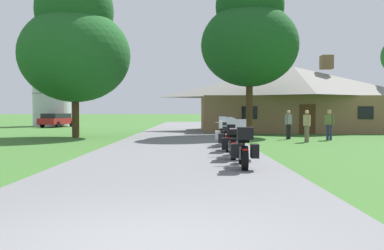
# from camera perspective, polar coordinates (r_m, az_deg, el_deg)

# --- Properties ---
(ground_plane) EXTENTS (500.00, 500.00, 0.00)m
(ground_plane) POSITION_cam_1_polar(r_m,az_deg,el_deg) (24.65, -1.53, -1.85)
(ground_plane) COLOR #386628
(asphalt_driveway) EXTENTS (6.40, 80.00, 0.06)m
(asphalt_driveway) POSITION_cam_1_polar(r_m,az_deg,el_deg) (22.65, -1.66, -2.09)
(asphalt_driveway) COLOR slate
(asphalt_driveway) RESTS_ON ground
(motorcycle_red_nearest_to_camera) EXTENTS (0.76, 2.08, 1.30)m
(motorcycle_red_nearest_to_camera) POSITION_cam_1_polar(r_m,az_deg,el_deg) (11.37, 6.94, -3.07)
(motorcycle_red_nearest_to_camera) COLOR black
(motorcycle_red_nearest_to_camera) RESTS_ON asphalt_driveway
(motorcycle_green_second_in_row) EXTENTS (0.77, 2.08, 1.30)m
(motorcycle_green_second_in_row) POSITION_cam_1_polar(r_m,az_deg,el_deg) (13.73, 5.46, -2.23)
(motorcycle_green_second_in_row) COLOR black
(motorcycle_green_second_in_row) RESTS_ON asphalt_driveway
(motorcycle_red_third_in_row) EXTENTS (0.86, 2.08, 1.30)m
(motorcycle_red_third_in_row) POSITION_cam_1_polar(r_m,az_deg,el_deg) (16.39, 4.88, -1.57)
(motorcycle_red_third_in_row) COLOR black
(motorcycle_red_third_in_row) RESTS_ON asphalt_driveway
(motorcycle_blue_farthest_in_row) EXTENTS (0.75, 2.08, 1.30)m
(motorcycle_blue_farthest_in_row) POSITION_cam_1_polar(r_m,az_deg,el_deg) (18.69, 4.18, -1.15)
(motorcycle_blue_farthest_in_row) COLOR black
(motorcycle_blue_farthest_in_row) RESTS_ON asphalt_driveway
(stone_lodge) EXTENTS (15.56, 8.80, 6.10)m
(stone_lodge) POSITION_cam_1_polar(r_m,az_deg,el_deg) (34.65, 13.58, 3.59)
(stone_lodge) COLOR brown
(stone_lodge) RESTS_ON ground
(bystander_gray_shirt_near_lodge) EXTENTS (0.44, 0.40, 1.67)m
(bystander_gray_shirt_near_lodge) POSITION_cam_1_polar(r_m,az_deg,el_deg) (24.52, 12.94, 0.27)
(bystander_gray_shirt_near_lodge) COLOR black
(bystander_gray_shirt_near_lodge) RESTS_ON ground
(bystander_olive_shirt_beside_signpost) EXTENTS (0.44, 0.40, 1.69)m
(bystander_olive_shirt_beside_signpost) POSITION_cam_1_polar(r_m,az_deg,el_deg) (24.35, 18.12, 0.25)
(bystander_olive_shirt_beside_signpost) COLOR navy
(bystander_olive_shirt_beside_signpost) RESTS_ON ground
(bystander_tan_shirt_by_tree) EXTENTS (0.31, 0.53, 1.67)m
(bystander_tan_shirt_by_tree) POSITION_cam_1_polar(r_m,az_deg,el_deg) (22.38, 15.31, 0.10)
(bystander_tan_shirt_by_tree) COLOR #75664C
(bystander_tan_shirt_by_tree) RESTS_ON ground
(tree_left_near) EXTENTS (6.75, 6.75, 10.27)m
(tree_left_near) POSITION_cam_1_polar(r_m,az_deg,el_deg) (27.04, -15.79, 10.84)
(tree_left_near) COLOR #422D19
(tree_left_near) RESTS_ON ground
(tree_by_lodge_front) EXTENTS (6.36, 6.36, 10.85)m
(tree_by_lodge_front) POSITION_cam_1_polar(r_m,az_deg,el_deg) (28.16, 7.77, 12.25)
(tree_by_lodge_front) COLOR #422D19
(tree_by_lodge_front) RESTS_ON ground
(metal_silo_distant) EXTENTS (4.14, 4.14, 8.12)m
(metal_silo_distant) POSITION_cam_1_polar(r_m,az_deg,el_deg) (48.83, -18.71, 4.65)
(metal_silo_distant) COLOR #B2B7BC
(metal_silo_distant) RESTS_ON ground
(parked_red_suv_far_left) EXTENTS (2.74, 4.88, 1.40)m
(parked_red_suv_far_left) POSITION_cam_1_polar(r_m,az_deg,el_deg) (44.88, -18.03, 0.71)
(parked_red_suv_far_left) COLOR maroon
(parked_red_suv_far_left) RESTS_ON ground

